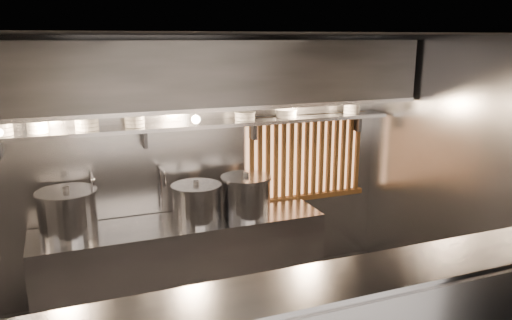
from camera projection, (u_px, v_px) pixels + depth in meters
ceiling at (245, 34)px, 3.84m from camera, size 4.50×4.50×0.00m
wall_back at (199, 165)px, 5.53m from camera, size 4.50×0.00×4.50m
wall_right at (457, 179)px, 4.98m from camera, size 0.00×3.00×3.00m
cooking_bench at (183, 262)px, 5.32m from camera, size 3.00×0.70×0.90m
bowl_shelf at (202, 125)px, 5.25m from camera, size 4.40×0.34×0.04m
exhaust_hood at (207, 74)px, 4.93m from camera, size 4.40×0.81×0.65m
wood_screen at (306, 157)px, 5.96m from camera, size 1.56×0.09×1.04m
faucet_left at (92, 187)px, 5.02m from camera, size 0.04×0.30×0.50m
faucet_right at (161, 180)px, 5.27m from camera, size 0.04×0.30×0.50m
pendant_bulb at (196, 119)px, 5.09m from camera, size 0.09×0.09×0.19m
stock_pot_left at (68, 213)px, 4.80m from camera, size 0.76×0.76×0.49m
stock_pot_mid at (197, 203)px, 5.19m from camera, size 0.55×0.55×0.44m
stock_pot_right at (246, 195)px, 5.37m from camera, size 0.55×0.55×0.47m
bowl_stack_0 at (1, 128)px, 4.56m from camera, size 0.22×0.22×0.13m
bowl_stack_1 at (38, 126)px, 4.67m from camera, size 0.21×0.21×0.13m
bowl_stack_2 at (87, 123)px, 4.82m from camera, size 0.24×0.24×0.13m
bowl_stack_3 at (134, 121)px, 4.98m from camera, size 0.21×0.21×0.13m
bowl_stack_4 at (245, 116)px, 5.41m from camera, size 0.23×0.23×0.09m
bowl_stack_5 at (286, 113)px, 5.58m from camera, size 0.24×0.24×0.09m
bowl_stack_6 at (352, 106)px, 5.88m from camera, size 0.20×0.20×0.17m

